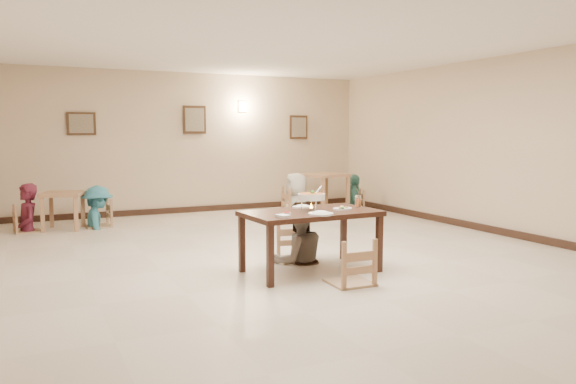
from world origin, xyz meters
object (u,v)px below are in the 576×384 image
bg_table_left (63,199)px  bg_diner_c (297,173)px  bg_chair_ll (27,206)px  bg_chair_rl (297,189)px  chair_near (350,240)px  drink_glass (358,202)px  bg_table_right (325,180)px  bg_chair_lr (97,201)px  main_diner (298,202)px  bg_diner_d (354,174)px  chair_far (296,225)px  curry_warmer (311,197)px  bg_diner_a (26,184)px  bg_diner_b (97,186)px  main_table (311,218)px  bg_chair_rr (354,191)px

bg_table_left → bg_diner_c: size_ratio=0.48×
bg_chair_ll → bg_chair_rl: 5.19m
chair_near → bg_table_left: (-2.70, 5.30, 0.04)m
drink_glass → bg_chair_rl: size_ratio=0.14×
bg_table_right → bg_chair_lr: bg_chair_lr is taller
bg_table_left → bg_chair_rl: bg_chair_rl is taller
bg_chair_ll → chair_near: bearing=-155.1°
bg_chair_ll → bg_chair_rl: bearing=-97.8°
bg_table_right → main_diner: bearing=-123.3°
bg_table_right → bg_diner_d: bg_diner_d is taller
drink_glass → bg_chair_lr: bearing=120.5°
drink_glass → bg_table_left: drink_glass is taller
chair_far → main_diner: (-0.01, -0.10, 0.32)m
curry_warmer → drink_glass: curry_warmer is taller
chair_far → main_diner: bearing=-86.9°
drink_glass → bg_table_left: size_ratio=0.18×
chair_near → bg_diner_a: (-3.29, 5.31, 0.34)m
chair_far → bg_diner_a: bearing=139.4°
bg_diner_a → chair_far: bearing=30.3°
main_diner → bg_table_left: 4.86m
curry_warmer → bg_table_right: bearing=59.1°
bg_chair_rl → bg_diner_b: size_ratio=0.71×
bg_diner_c → bg_diner_d: bg_diner_c is taller
bg_chair_rl → bg_diner_a: (-5.19, 0.08, 0.31)m
main_table → bg_table_left: size_ratio=1.97×
drink_glass → bg_diner_c: 4.66m
chair_near → bg_diner_d: size_ratio=0.63×
bg_table_left → bg_chair_rr: size_ratio=0.97×
main_table → chair_far: bearing=76.8°
chair_near → main_diner: main_diner is taller
chair_far → bg_diner_d: bg_diner_d is taller
curry_warmer → bg_diner_a: 5.59m
main_table → bg_chair_rl: bg_chair_rl is taller
bg_table_left → bg_diner_b: bg_diner_b is taller
chair_near → bg_diner_d: bg_diner_d is taller
bg_table_right → bg_chair_lr: size_ratio=1.04×
chair_far → bg_chair_lr: size_ratio=1.01×
bg_chair_lr → bg_diner_d: size_ratio=0.59×
bg_table_right → bg_diner_a: 5.90m
bg_table_left → bg_diner_a: bg_diner_a is taller
bg_chair_rl → bg_diner_b: 4.02m
chair_near → bg_diner_b: bearing=-66.1°
curry_warmer → bg_diner_d: 5.70m
chair_near → curry_warmer: bearing=-76.2°
bg_diner_a → bg_diner_d: size_ratio=1.05×
bg_chair_rl → bg_table_right: bearing=-81.1°
bg_chair_ll → bg_diner_c: (5.19, -0.08, 0.43)m
drink_glass → bg_diner_a: 5.97m
drink_glass → bg_chair_rl: (1.32, 4.47, -0.29)m
drink_glass → bg_diner_a: size_ratio=0.09×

